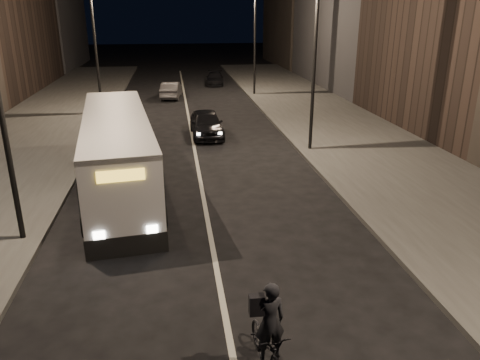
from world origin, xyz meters
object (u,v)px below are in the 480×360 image
object	(u,v)px
car_near	(206,124)
city_bus	(118,150)
streetlight_right_mid	(310,38)
streetlight_right_far	(252,26)
car_mid	(171,90)
streetlight_left_far	(98,30)
streetlight_left_near	(2,59)
car_far	(215,79)
cyclist_on_bicycle	(268,338)

from	to	relation	value
car_near	city_bus	bearing A→B (deg)	-117.91
streetlight_right_mid	streetlight_right_far	xyz separation A→B (m)	(0.00, 16.00, 0.00)
city_bus	streetlight_right_mid	bearing A→B (deg)	18.11
car_mid	car_near	bearing A→B (deg)	105.34
streetlight_right_mid	streetlight_left_far	world-z (taller)	same
streetlight_right_mid	streetlight_left_near	size ratio (longest dim) A/B	1.00
streetlight_right_far	car_far	distance (m)	8.25
streetlight_right_far	streetlight_left_far	bearing A→B (deg)	-150.64
car_mid	city_bus	bearing A→B (deg)	90.82
streetlight_right_far	streetlight_left_far	xyz separation A→B (m)	(-10.66, -6.00, 0.00)
car_mid	streetlight_right_mid	bearing A→B (deg)	118.62
streetlight_left_near	car_mid	bearing A→B (deg)	79.82
car_mid	car_far	xyz separation A→B (m)	(4.04, 6.43, -0.08)
streetlight_right_far	car_far	world-z (taller)	streetlight_right_far
car_near	streetlight_left_near	bearing A→B (deg)	-118.68
streetlight_right_mid	streetlight_left_far	size ratio (longest dim) A/B	1.00
streetlight_right_far	streetlight_right_mid	bearing A→B (deg)	-90.00
cyclist_on_bicycle	streetlight_right_far	bearing A→B (deg)	72.45
streetlight_right_mid	city_bus	bearing A→B (deg)	-154.72
streetlight_right_far	cyclist_on_bicycle	world-z (taller)	streetlight_right_far
streetlight_right_far	car_far	bearing A→B (deg)	110.43
streetlight_left_far	city_bus	distance (m)	14.65
streetlight_right_mid	car_far	bearing A→B (deg)	96.00
streetlight_right_far	car_near	distance (m)	13.92
car_mid	car_far	distance (m)	7.60
car_near	car_far	bearing A→B (deg)	82.28
streetlight_left_far	car_far	world-z (taller)	streetlight_left_far
cyclist_on_bicycle	car_far	distance (m)	36.50
streetlight_left_near	car_mid	size ratio (longest dim) A/B	2.10
cyclist_on_bicycle	car_mid	xyz separation A→B (m)	(-1.69, 30.00, -0.02)
city_bus	car_near	size ratio (longest dim) A/B	2.64
car_mid	streetlight_left_near	bearing A→B (deg)	86.52
city_bus	car_near	bearing A→B (deg)	55.92
city_bus	car_mid	world-z (taller)	city_bus
streetlight_left_near	streetlight_left_far	xyz separation A→B (m)	(0.00, 18.00, 0.00)
city_bus	cyclist_on_bicycle	size ratio (longest dim) A/B	5.60
city_bus	car_far	size ratio (longest dim) A/B	2.86
streetlight_right_far	cyclist_on_bicycle	bearing A→B (deg)	-98.85
streetlight_right_far	city_bus	size ratio (longest dim) A/B	0.74
streetlight_left_near	city_bus	distance (m)	5.95
city_bus	cyclist_on_bicycle	world-z (taller)	city_bus
cyclist_on_bicycle	streetlight_left_near	bearing A→B (deg)	125.47
car_near	car_far	size ratio (longest dim) A/B	1.08
streetlight_left_far	car_mid	world-z (taller)	streetlight_left_far
streetlight_left_near	cyclist_on_bicycle	bearing A→B (deg)	-45.84
streetlight_left_near	streetlight_right_far	bearing A→B (deg)	66.04
streetlight_left_near	car_mid	world-z (taller)	streetlight_left_near
streetlight_left_far	car_far	xyz separation A→B (m)	(8.32, 12.28, -4.80)
streetlight_right_mid	streetlight_right_far	bearing A→B (deg)	90.00
city_bus	car_near	xyz separation A→B (m)	(3.89, 7.67, -0.88)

